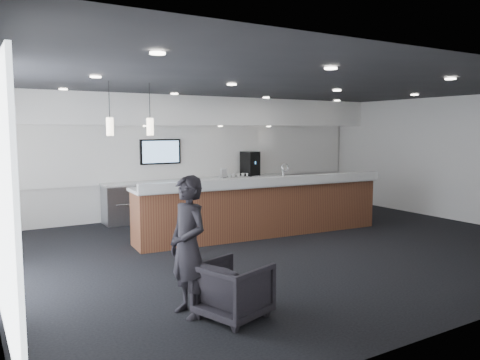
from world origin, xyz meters
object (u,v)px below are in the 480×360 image
service_counter (262,208)px  armchair (234,290)px  coffee_machine (250,164)px  lounge_guest (188,246)px

service_counter → armchair: 4.36m
service_counter → coffee_machine: coffee_machine is taller
lounge_guest → armchair: bearing=42.9°
armchair → lounge_guest: bearing=32.0°
service_counter → armchair: service_counter is taller
lounge_guest → service_counter: bearing=126.9°
lounge_guest → coffee_machine: bearing=134.2°
coffee_machine → lounge_guest: lounge_guest is taller
service_counter → lounge_guest: lounge_guest is taller
armchair → lounge_guest: 0.74m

